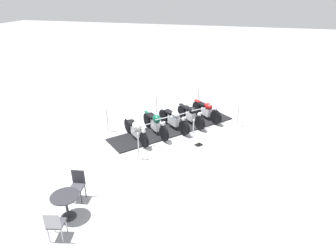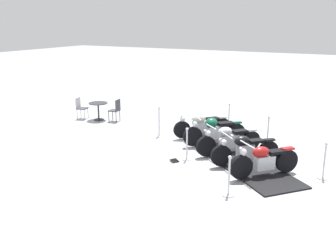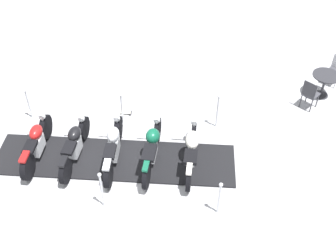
{
  "view_description": "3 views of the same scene",
  "coord_description": "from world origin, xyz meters",
  "views": [
    {
      "loc": [
        -11.88,
        -2.88,
        5.9
      ],
      "look_at": [
        -1.1,
        -0.03,
        0.64
      ],
      "focal_mm": 31.66,
      "sensor_mm": 36.0,
      "label": 1
    },
    {
      "loc": [
        3.7,
        -10.97,
        4.11
      ],
      "look_at": [
        -2.21,
        0.05,
        0.62
      ],
      "focal_mm": 40.73,
      "sensor_mm": 36.0,
      "label": 2
    },
    {
      "loc": [
        3.38,
        6.65,
        7.93
      ],
      "look_at": [
        -1.36,
        0.45,
        0.75
      ],
      "focal_mm": 45.28,
      "sensor_mm": 36.0,
      "label": 3
    }
  ],
  "objects": [
    {
      "name": "motorcycle_cream",
      "position": [
        -1.49,
        1.25,
        0.51
      ],
      "size": [
        1.6,
        1.64,
        0.91
      ],
      "rotation": [
        0.0,
        0.0,
        -2.34
      ],
      "color": "black",
      "rests_on": "display_platform"
    },
    {
      "name": "cafe_table",
      "position": [
        -6.33,
        1.5,
        0.56
      ],
      "size": [
        0.79,
        0.79,
        0.74
      ],
      "color": "#2D2D33",
      "rests_on": "ground_plane"
    },
    {
      "name": "motorcycle_forest",
      "position": [
        -0.75,
        0.62,
        0.53
      ],
      "size": [
        1.67,
        1.64,
        0.97
      ],
      "rotation": [
        0.0,
        0.0,
        -2.37
      ],
      "color": "black",
      "rests_on": "display_platform"
    },
    {
      "name": "stanchion_left_front",
      "position": [
        -0.98,
        2.79,
        0.31
      ],
      "size": [
        0.35,
        0.35,
        1.03
      ],
      "color": "silver",
      "rests_on": "ground_plane"
    },
    {
      "name": "ground_plane",
      "position": [
        0.0,
        0.0,
        0.0
      ],
      "size": [
        80.0,
        80.0,
        0.0
      ],
      "primitive_type": "plane",
      "color": "#B2B2B7"
    },
    {
      "name": "stanchion_right_front",
      "position": [
        -2.89,
        0.63,
        0.4
      ],
      "size": [
        0.29,
        0.29,
        1.12
      ],
      "color": "silver",
      "rests_on": "ground_plane"
    },
    {
      "name": "stanchion_left_mid",
      "position": [
        0.95,
        1.08,
        0.36
      ],
      "size": [
        0.34,
        0.34,
        1.14
      ],
      "color": "silver",
      "rests_on": "ground_plane"
    },
    {
      "name": "stanchion_left_rear",
      "position": [
        2.89,
        -0.63,
        0.34
      ],
      "size": [
        0.31,
        0.31,
        1.02
      ],
      "color": "silver",
      "rests_on": "ground_plane"
    },
    {
      "name": "cafe_chair_near_table",
      "position": [
        -5.52,
        1.62,
        0.54
      ],
      "size": [
        0.45,
        0.45,
        0.95
      ],
      "rotation": [
        0.0,
        0.0,
        -3.0
      ],
      "color": "#2D2D33",
      "rests_on": "ground_plane"
    },
    {
      "name": "cafe_chair_across_table",
      "position": [
        -7.13,
        1.31,
        0.53
      ],
      "size": [
        0.48,
        0.48,
        0.92
      ],
      "rotation": [
        0.0,
        0.0,
        0.24
      ],
      "color": "#B7B7BC",
      "rests_on": "ground_plane"
    },
    {
      "name": "stanchion_right_rear",
      "position": [
        0.98,
        -2.79,
        0.3
      ],
      "size": [
        0.36,
        0.36,
        1.02
      ],
      "color": "silver",
      "rests_on": "ground_plane"
    },
    {
      "name": "stanchion_right_mid",
      "position": [
        -0.95,
        -1.08,
        0.36
      ],
      "size": [
        0.29,
        0.29,
        1.02
      ],
      "color": "silver",
      "rests_on": "ground_plane"
    },
    {
      "name": "motorcycle_maroon",
      "position": [
        1.43,
        -1.3,
        0.48
      ],
      "size": [
        1.51,
        1.62,
        0.96
      ],
      "rotation": [
        0.0,
        0.0,
        -2.32
      ],
      "color": "black",
      "rests_on": "display_platform"
    },
    {
      "name": "display_platform",
      "position": [
        0.0,
        0.0,
        0.02
      ],
      "size": [
        5.49,
        5.08,
        0.04
      ],
      "primitive_type": "cube",
      "rotation": [
        0.0,
        0.0,
        -0.72
      ],
      "color": "black",
      "rests_on": "ground_plane"
    },
    {
      "name": "motorcycle_chrome",
      "position": [
        -0.02,
        -0.02,
        0.49
      ],
      "size": [
        1.57,
        1.79,
        0.94
      ],
      "rotation": [
        0.0,
        0.0,
        -2.29
      ],
      "color": "black",
      "rests_on": "display_platform"
    },
    {
      "name": "motorcycle_black",
      "position": [
        0.7,
        -0.66,
        0.49
      ],
      "size": [
        1.62,
        1.59,
        0.92
      ],
      "rotation": [
        0.0,
        0.0,
        -2.37
      ],
      "color": "black",
      "rests_on": "display_platform"
    },
    {
      "name": "info_placard",
      "position": [
        -1.23,
        -1.35,
        0.07
      ],
      "size": [
        0.37,
        0.37,
        0.2
      ],
      "rotation": [
        0.0,
        0.0,
        2.42
      ],
      "color": "#333338",
      "rests_on": "ground_plane"
    }
  ]
}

